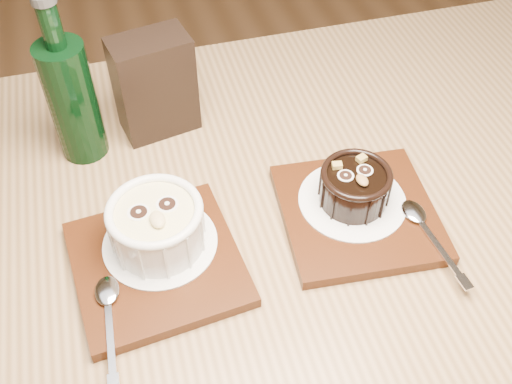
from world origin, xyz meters
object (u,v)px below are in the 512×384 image
at_px(ramekin_white, 157,224).
at_px(condiment_stand, 155,85).
at_px(green_bottle, 72,97).
at_px(tray_right, 358,213).
at_px(tray_left, 157,264).
at_px(ramekin_dark, 355,185).
at_px(table, 242,284).

distance_m(ramekin_white, condiment_stand, 0.22).
bearing_deg(condiment_stand, green_bottle, -170.23).
bearing_deg(tray_right, tray_left, -179.39).
xyz_separation_m(tray_left, condiment_stand, (0.05, 0.24, 0.06)).
bearing_deg(tray_right, ramekin_white, 175.45).
height_order(tray_left, green_bottle, green_bottle).
distance_m(tray_right, green_bottle, 0.38).
xyz_separation_m(tray_right, condiment_stand, (-0.20, 0.23, 0.06)).
relative_size(tray_right, green_bottle, 0.79).
height_order(ramekin_dark, condiment_stand, condiment_stand).
height_order(ramekin_white, green_bottle, green_bottle).
distance_m(ramekin_dark, green_bottle, 0.36).
distance_m(table, ramekin_white, 0.17).
height_order(table, ramekin_white, ramekin_white).
relative_size(table, ramekin_white, 11.51).
relative_size(tray_left, green_bottle, 0.79).
bearing_deg(ramekin_white, ramekin_dark, -5.41).
bearing_deg(table, ramekin_dark, 2.94).
distance_m(ramekin_white, tray_right, 0.24).
xyz_separation_m(ramekin_dark, green_bottle, (-0.30, 0.20, 0.05)).
distance_m(table, tray_left, 0.14).
bearing_deg(tray_right, table, 177.25).
relative_size(ramekin_white, green_bottle, 0.46).
xyz_separation_m(ramekin_white, green_bottle, (-0.06, 0.20, 0.04)).
bearing_deg(tray_left, green_bottle, 104.35).
bearing_deg(green_bottle, ramekin_dark, -34.13).
bearing_deg(condiment_stand, tray_right, -50.16).
bearing_deg(tray_left, ramekin_white, 68.28).
distance_m(table, condiment_stand, 0.28).
xyz_separation_m(condiment_stand, green_bottle, (-0.10, -0.02, 0.02)).
bearing_deg(condiment_stand, table, -77.41).
bearing_deg(tray_right, ramekin_dark, 98.42).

